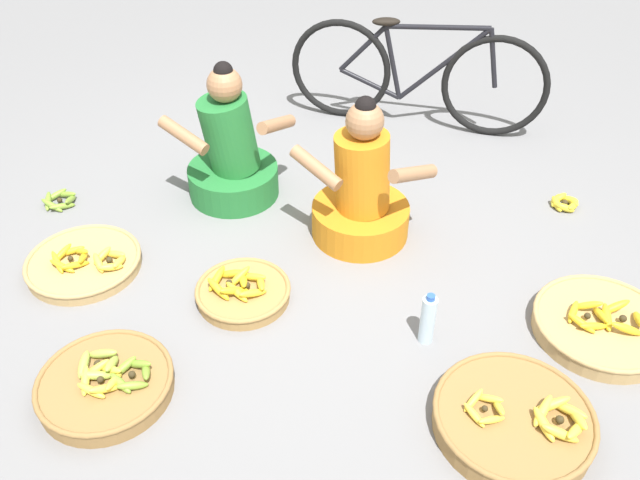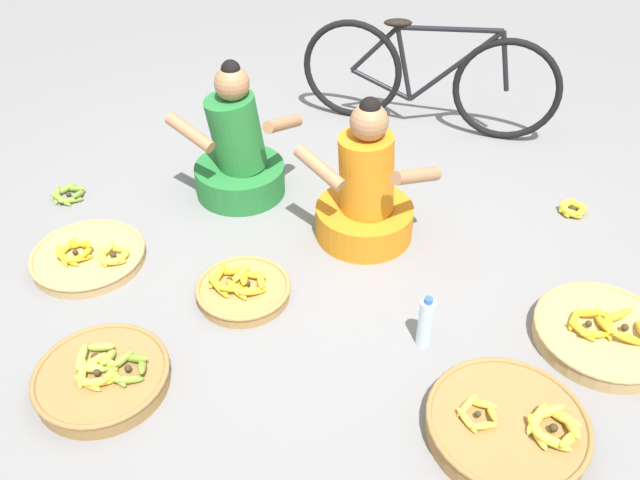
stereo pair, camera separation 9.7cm
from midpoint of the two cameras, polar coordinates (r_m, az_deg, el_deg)
name	(u,v)px [view 2 (the right image)]	position (r m, az deg, el deg)	size (l,w,h in m)	color
ground_plane	(321,269)	(3.39, 0.89, -2.55)	(10.00, 10.00, 0.00)	slate
vendor_woman_front	(365,195)	(3.47, 4.72, 3.87)	(0.75, 0.53, 0.81)	orange
vendor_woman_behind	(238,153)	(3.83, -6.32, 7.40)	(0.74, 0.53, 0.82)	#237233
bicycle_leaning	(427,77)	(4.53, 9.76, 13.57)	(1.65, 0.52, 0.73)	black
banana_basket_mid_right	(243,289)	(3.23, -5.78, -4.23)	(0.46, 0.46, 0.14)	#A87F47
banana_basket_near_bicycle	(508,426)	(2.78, 16.80, -15.03)	(0.63, 0.63, 0.17)	olive
banana_basket_back_center	(103,377)	(2.96, -17.25, -11.14)	(0.57, 0.57, 0.15)	olive
banana_basket_front_right	(604,333)	(3.27, 23.94, -7.34)	(0.62, 0.62, 0.16)	tan
banana_basket_near_vendor	(88,256)	(3.59, -18.52, -1.34)	(0.58, 0.58, 0.13)	tan
loose_bananas_mid_left	(573,208)	(4.04, 21.50, 2.52)	(0.18, 0.18, 0.07)	yellow
loose_bananas_back_right	(68,194)	(4.12, -20.18, 3.69)	(0.21, 0.21, 0.08)	olive
water_bottle	(426,323)	(2.98, 9.97, -7.00)	(0.07, 0.07, 0.27)	silver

